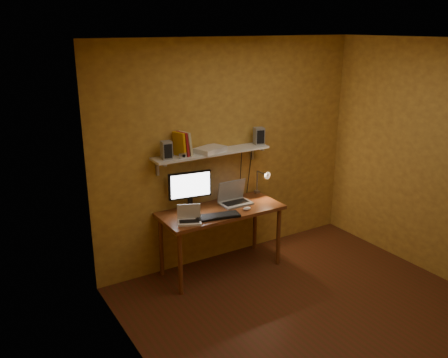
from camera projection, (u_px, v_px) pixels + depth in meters
room at (325, 190)px, 4.26m from camera, size 3.44×3.24×2.64m
desk at (221, 216)px, 5.33m from camera, size 1.40×0.60×0.75m
wall_shelf at (212, 153)px, 5.28m from camera, size 1.40×0.25×0.21m
monitor at (190, 189)px, 5.22m from camera, size 0.48×0.23×0.44m
laptop at (234, 197)px, 5.48m from camera, size 0.35×0.26×0.26m
netbook at (189, 217)px, 4.95m from camera, size 0.30×0.26×0.19m
keyboard at (217, 216)px, 5.08m from camera, size 0.50×0.26×0.03m
mouse at (247, 208)px, 5.28m from camera, size 0.10×0.06×0.03m
desk_lamp at (263, 179)px, 5.67m from camera, size 0.09×0.23×0.38m
speaker_left at (166, 150)px, 4.95m from camera, size 0.12×0.12×0.19m
speaker_right at (259, 136)px, 5.56m from camera, size 0.14×0.14×0.20m
books at (182, 144)px, 5.06m from camera, size 0.17×0.19×0.26m
shelf_camera at (183, 156)px, 5.01m from camera, size 0.09×0.05×0.05m
router at (210, 150)px, 5.24m from camera, size 0.39×0.32×0.06m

